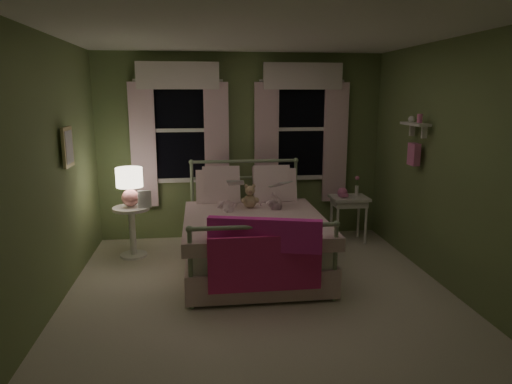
{
  "coord_description": "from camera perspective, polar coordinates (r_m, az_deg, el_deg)",
  "views": [
    {
      "loc": [
        -0.58,
        -4.33,
        2.04
      ],
      "look_at": [
        0.01,
        0.46,
        1.0
      ],
      "focal_mm": 32.0,
      "sensor_mm": 36.0,
      "label": 1
    }
  ],
  "objects": [
    {
      "name": "room_shell",
      "position": [
        4.43,
        0.62,
        2.56
      ],
      "size": [
        4.2,
        4.2,
        4.2
      ],
      "color": "beige",
      "rests_on": "ground"
    },
    {
      "name": "bed",
      "position": [
        5.43,
        -0.45,
        -5.59
      ],
      "size": [
        1.58,
        2.04,
        1.18
      ],
      "color": "white",
      "rests_on": "ground"
    },
    {
      "name": "pink_throw",
      "position": [
        4.39,
        1.09,
        -6.84
      ],
      "size": [
        1.1,
        0.37,
        0.71
      ],
      "color": "#ED2EAB",
      "rests_on": "bed"
    },
    {
      "name": "child_left",
      "position": [
        5.67,
        -3.76,
        1.03
      ],
      "size": [
        0.28,
        0.18,
        0.76
      ],
      "primitive_type": "imported",
      "rotation": [
        0.0,
        0.0,
        3.14
      ],
      "color": "#F7D1DD",
      "rests_on": "bed"
    },
    {
      "name": "child_right",
      "position": [
        5.74,
        1.83,
        0.66
      ],
      "size": [
        0.33,
        0.26,
        0.65
      ],
      "primitive_type": "imported",
      "rotation": [
        0.0,
        0.0,
        3.19
      ],
      "color": "#F7D1DD",
      "rests_on": "bed"
    },
    {
      "name": "book_left",
      "position": [
        5.43,
        -3.61,
        0.68
      ],
      "size": [
        0.21,
        0.14,
        0.26
      ],
      "primitive_type": "imported",
      "rotation": [
        1.22,
        0.0,
        -0.14
      ],
      "color": "beige",
      "rests_on": "child_left"
    },
    {
      "name": "book_right",
      "position": [
        5.5,
        2.23,
        0.39
      ],
      "size": [
        0.22,
        0.18,
        0.26
      ],
      "primitive_type": "imported",
      "rotation": [
        1.22,
        0.0,
        0.41
      ],
      "color": "beige",
      "rests_on": "child_right"
    },
    {
      "name": "teddy_bear",
      "position": [
        5.57,
        -0.77,
        -0.78
      ],
      "size": [
        0.22,
        0.18,
        0.3
      ],
      "color": "tan",
      "rests_on": "bed"
    },
    {
      "name": "nightstand_left",
      "position": [
        5.99,
        -15.23,
        -3.97
      ],
      "size": [
        0.46,
        0.46,
        0.65
      ],
      "color": "white",
      "rests_on": "ground"
    },
    {
      "name": "table_lamp",
      "position": [
        5.87,
        -15.52,
        1.06
      ],
      "size": [
        0.33,
        0.33,
        0.49
      ],
      "color": "#DB8281",
      "rests_on": "nightstand_left"
    },
    {
      "name": "book_nightstand",
      "position": [
        5.84,
        -14.5,
        -1.91
      ],
      "size": [
        0.19,
        0.24,
        0.02
      ],
      "primitive_type": "imported",
      "rotation": [
        0.0,
        0.0,
        0.11
      ],
      "color": "beige",
      "rests_on": "nightstand_left"
    },
    {
      "name": "nightstand_right",
      "position": [
        6.45,
        11.55,
        -1.43
      ],
      "size": [
        0.5,
        0.4,
        0.64
      ],
      "color": "white",
      "rests_on": "ground"
    },
    {
      "name": "pink_toy",
      "position": [
        6.38,
        10.77,
        -0.09
      ],
      "size": [
        0.14,
        0.18,
        0.14
      ],
      "color": "pink",
      "rests_on": "nightstand_right"
    },
    {
      "name": "bud_vase",
      "position": [
        6.49,
        12.5,
        0.76
      ],
      "size": [
        0.06,
        0.06,
        0.28
      ],
      "color": "white",
      "rests_on": "nightstand_right"
    },
    {
      "name": "window_left",
      "position": [
        6.38,
        -9.52,
        8.24
      ],
      "size": [
        1.34,
        0.13,
        1.96
      ],
      "color": "black",
      "rests_on": "room_shell"
    },
    {
      "name": "window_right",
      "position": [
        6.54,
        5.7,
        8.44
      ],
      "size": [
        1.34,
        0.13,
        1.96
      ],
      "color": "black",
      "rests_on": "room_shell"
    },
    {
      "name": "wall_shelf",
      "position": [
        5.64,
        19.22,
        6.23
      ],
      "size": [
        0.15,
        0.5,
        0.6
      ],
      "color": "white",
      "rests_on": "room_shell"
    },
    {
      "name": "framed_picture",
      "position": [
        5.15,
        -22.47,
        5.22
      ],
      "size": [
        0.03,
        0.32,
        0.42
      ],
      "color": "beige",
      "rests_on": "room_shell"
    }
  ]
}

